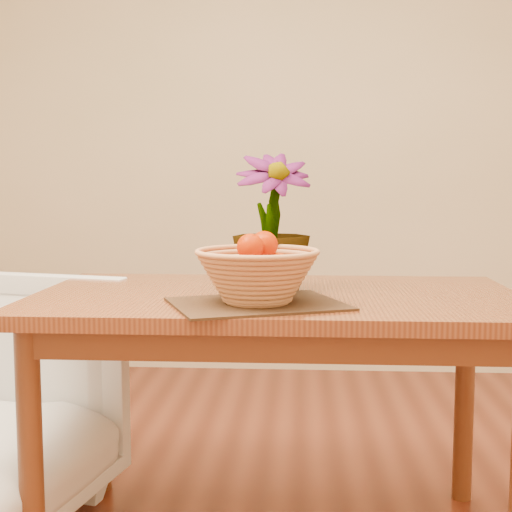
{
  "coord_description": "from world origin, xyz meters",
  "views": [
    {
      "loc": [
        0.07,
        -1.74,
        1.07
      ],
      "look_at": [
        -0.05,
        0.15,
        0.87
      ],
      "focal_mm": 50.0,
      "sensor_mm": 36.0,
      "label": 1
    }
  ],
  "objects": [
    {
      "name": "placemat",
      "position": [
        -0.04,
        0.1,
        0.75
      ],
      "size": [
        0.52,
        0.46,
        0.01
      ],
      "primitive_type": "cube",
      "rotation": [
        0.0,
        0.0,
        0.38
      ],
      "color": "#3B2515",
      "rests_on": "table"
    },
    {
      "name": "wall_back",
      "position": [
        0.0,
        2.25,
        1.35
      ],
      "size": [
        4.0,
        0.02,
        2.7
      ],
      "primitive_type": "cube",
      "color": "#F8DEBC",
      "rests_on": "floor"
    },
    {
      "name": "wicker_basket",
      "position": [
        -0.04,
        0.1,
        0.82
      ],
      "size": [
        0.33,
        0.33,
        0.13
      ],
      "color": "#C27F51",
      "rests_on": "placemat"
    },
    {
      "name": "table",
      "position": [
        0.0,
        0.3,
        0.66
      ],
      "size": [
        1.4,
        0.8,
        0.75
      ],
      "color": "brown",
      "rests_on": "floor"
    },
    {
      "name": "orange_pile",
      "position": [
        -0.04,
        0.1,
        0.87
      ],
      "size": [
        0.18,
        0.17,
        0.13
      ],
      "rotation": [
        0.0,
        0.0,
        -0.06
      ],
      "color": "#FF5904",
      "rests_on": "wicker_basket"
    },
    {
      "name": "potted_plant",
      "position": [
        -0.02,
        0.34,
        0.95
      ],
      "size": [
        0.27,
        0.27,
        0.41
      ],
      "primitive_type": "imported",
      "rotation": [
        0.0,
        0.0,
        0.23
      ],
      "color": "#1A4E16",
      "rests_on": "table"
    }
  ]
}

